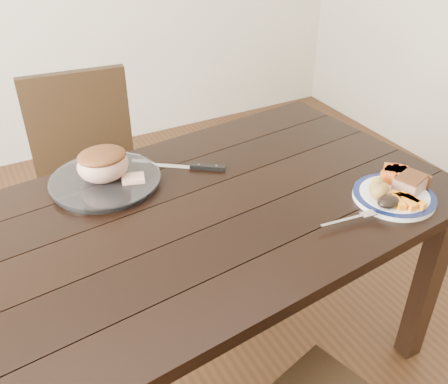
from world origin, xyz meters
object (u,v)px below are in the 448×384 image
dinner_plate (394,197)px  fork (353,218)px  pork_slice (410,184)px  roast_joint (103,165)px  chair_far (90,174)px  serving_platter (106,181)px  carving_knife (196,167)px  dining_table (198,235)px

dinner_plate → fork: 0.20m
pork_slice → fork: size_ratio=0.52×
roast_joint → chair_far: bearing=84.3°
serving_platter → pork_slice: pork_slice is taller
serving_platter → roast_joint: (0.00, 0.00, 0.06)m
fork → roast_joint: roast_joint is taller
chair_far → pork_slice: (0.76, -0.97, 0.27)m
carving_knife → serving_platter: bearing=-153.5°
chair_far → serving_platter: (-0.05, -0.47, 0.23)m
dining_table → roast_joint: 0.37m
chair_far → roast_joint: 0.55m
pork_slice → fork: (-0.25, -0.03, -0.02)m
chair_far → serving_platter: chair_far is taller
carving_knife → roast_joint: bearing=-153.5°
pork_slice → serving_platter: bearing=147.7°
fork → carving_knife: 0.56m
dinner_plate → serving_platter: bearing=146.1°
dining_table → fork: 0.46m
pork_slice → carving_knife: size_ratio=0.34×
chair_far → fork: chair_far is taller
serving_platter → roast_joint: bearing=0.0°
dinner_plate → serving_platter: size_ratio=0.72×
dining_table → pork_slice: pork_slice is taller
chair_far → roast_joint: (-0.05, -0.47, 0.30)m
dining_table → carving_knife: (0.10, 0.22, 0.10)m
serving_platter → carving_knife: size_ratio=1.26×
pork_slice → roast_joint: roast_joint is taller
roast_joint → serving_platter: bearing=0.0°
dinner_plate → serving_platter: (-0.75, 0.50, 0.00)m
chair_far → carving_knife: bearing=122.1°
dining_table → chair_far: chair_far is taller
dining_table → pork_slice: bearing=-21.2°
serving_platter → dinner_plate: bearing=-33.9°
fork → carving_knife: size_ratio=0.66×
dining_table → serving_platter: size_ratio=4.93×
serving_platter → pork_slice: 0.95m
fork → dinner_plate: bearing=17.8°
fork → chair_far: bearing=123.0°
chair_far → pork_slice: chair_far is taller
serving_platter → fork: fork is taller
pork_slice → carving_knife: pork_slice is taller
dining_table → chair_far: 0.76m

